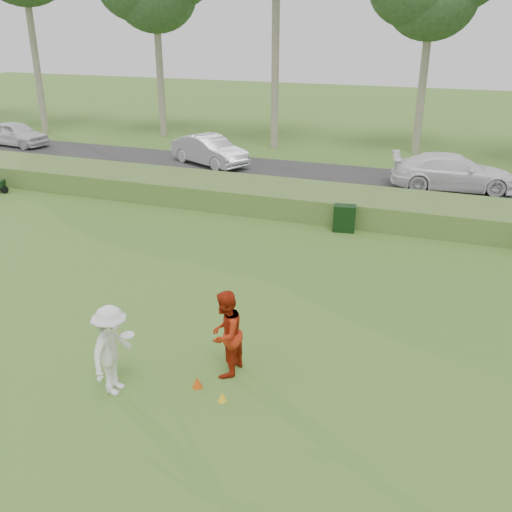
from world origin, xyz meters
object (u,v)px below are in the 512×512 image
at_px(cone_orange, 197,382).
at_px(car_right, 453,172).
at_px(player_red, 225,334).
at_px(car_mid, 209,150).
at_px(cone_yellow, 222,397).
at_px(player_white, 112,350).
at_px(utility_cabinet, 344,218).
at_px(car_left, 16,134).

relative_size(cone_orange, car_right, 0.04).
distance_m(player_red, car_mid, 19.00).
relative_size(cone_orange, cone_yellow, 1.23).
distance_m(player_red, cone_orange, 1.15).
relative_size(player_red, car_right, 0.36).
bearing_deg(car_mid, player_white, -135.91).
bearing_deg(player_red, car_right, 169.30).
xyz_separation_m(cone_orange, cone_yellow, (0.67, -0.24, -0.02)).
height_order(cone_yellow, car_mid, car_mid).
bearing_deg(player_white, cone_yellow, -81.44).
bearing_deg(car_right, utility_cabinet, 144.48).
height_order(utility_cabinet, car_right, car_right).
bearing_deg(utility_cabinet, car_mid, 130.80).
bearing_deg(car_left, utility_cabinet, -102.67).
height_order(player_white, player_red, player_red).
bearing_deg(utility_cabinet, car_right, 55.27).
bearing_deg(car_right, cone_orange, 156.85).
xyz_separation_m(player_white, car_right, (5.59, 18.03, -0.13)).
relative_size(car_left, car_mid, 0.91).
bearing_deg(cone_yellow, player_white, -168.35).
height_order(car_mid, car_right, car_right).
height_order(cone_orange, car_right, car_right).
xyz_separation_m(player_white, utility_cabinet, (2.27, 11.11, -0.48)).
relative_size(player_red, cone_orange, 8.05).
bearing_deg(car_mid, player_red, -129.22).
relative_size(player_white, car_left, 0.46).
relative_size(cone_orange, car_mid, 0.05).
xyz_separation_m(player_red, cone_yellow, (0.31, -0.93, -0.87)).
height_order(player_white, cone_orange, player_white).
xyz_separation_m(player_red, car_right, (3.73, 16.65, -0.13)).
bearing_deg(utility_cabinet, car_left, 151.24).
bearing_deg(player_white, car_right, -20.31).
relative_size(car_mid, car_right, 0.85).
distance_m(cone_orange, cone_yellow, 0.71).
xyz_separation_m(utility_cabinet, car_mid, (-8.73, 7.35, 0.33)).
height_order(utility_cabinet, car_mid, car_mid).
height_order(car_left, car_right, car_right).
distance_m(car_mid, car_right, 12.06).
distance_m(player_red, cone_yellow, 1.31).
bearing_deg(car_left, car_right, -84.83).
xyz_separation_m(cone_orange, car_right, (4.08, 17.34, 0.72)).
distance_m(player_white, player_red, 2.32).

